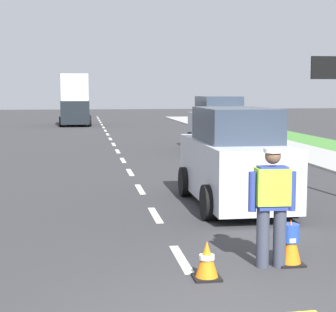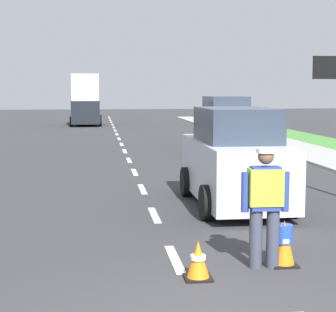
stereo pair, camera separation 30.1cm
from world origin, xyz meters
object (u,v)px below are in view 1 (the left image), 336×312
object	(u,v)px
traffic_cone_far	(291,242)
car_outgoing_ahead	(234,161)
road_worker	(273,201)
delivery_truck	(75,102)
car_parked_far	(218,126)
traffic_cone_near	(207,260)

from	to	relation	value
traffic_cone_far	car_outgoing_ahead	xyz separation A→B (m)	(0.30, 4.17, 0.65)
road_worker	traffic_cone_far	distance (m)	0.67
traffic_cone_far	car_outgoing_ahead	distance (m)	4.23
car_outgoing_ahead	delivery_truck	bearing A→B (deg)	97.19
traffic_cone_far	delivery_truck	world-z (taller)	delivery_truck
car_parked_far	car_outgoing_ahead	world-z (taller)	car_parked_far
road_worker	car_outgoing_ahead	size ratio (longest dim) A/B	0.41
road_worker	traffic_cone_far	world-z (taller)	road_worker
car_parked_far	traffic_cone_far	bearing A→B (deg)	-99.56
traffic_cone_far	car_parked_far	xyz separation A→B (m)	(2.53, 15.05, 0.71)
traffic_cone_far	car_outgoing_ahead	world-z (taller)	car_outgoing_ahead
traffic_cone_near	car_outgoing_ahead	world-z (taller)	car_outgoing_ahead
traffic_cone_far	car_parked_far	bearing A→B (deg)	80.44
traffic_cone_far	car_outgoing_ahead	bearing A→B (deg)	85.90
traffic_cone_far	delivery_truck	xyz separation A→B (m)	(-3.33, 32.95, 1.29)
traffic_cone_far	delivery_truck	distance (m)	33.14
traffic_cone_near	road_worker	bearing A→B (deg)	20.24
road_worker	delivery_truck	size ratio (longest dim) A/B	0.36
road_worker	traffic_cone_far	size ratio (longest dim) A/B	2.57
road_worker	car_parked_far	distance (m)	15.36
traffic_cone_near	car_parked_far	distance (m)	15.96
traffic_cone_near	car_parked_far	bearing A→B (deg)	76.08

